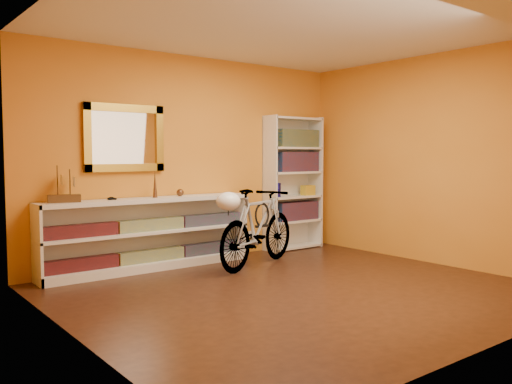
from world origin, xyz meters
TOP-DOWN VIEW (x-y plane):
  - floor at (0.00, 0.00)m, footprint 4.50×4.00m
  - ceiling at (0.00, 0.00)m, footprint 4.50×4.00m
  - back_wall at (0.00, 2.00)m, footprint 4.50×0.01m
  - left_wall at (-2.25, 0.00)m, footprint 0.01×4.00m
  - right_wall at (2.25, 0.00)m, footprint 0.01×4.00m
  - gilt_mirror at (-0.95, 1.97)m, footprint 0.98×0.06m
  - wall_socket at (0.90, 1.99)m, footprint 0.09×0.02m
  - console_unit at (-0.72, 1.81)m, footprint 2.60×0.35m
  - cd_row_lower at (-0.72, 1.79)m, footprint 2.50×0.13m
  - cd_row_upper at (-0.72, 1.79)m, footprint 2.50×0.13m
  - model_ship at (-1.71, 1.81)m, footprint 0.35×0.19m
  - toy_car at (-1.18, 1.81)m, footprint 0.00×0.00m
  - bronze_ornament at (-0.65, 1.81)m, footprint 0.05×0.05m
  - decorative_orb at (-0.31, 1.81)m, footprint 0.09×0.09m
  - bookcase at (1.56, 1.84)m, footprint 0.90×0.30m
  - book_row_a at (1.61, 1.84)m, footprint 0.70×0.22m
  - book_row_b at (1.61, 1.84)m, footprint 0.70×0.22m
  - book_row_c at (1.61, 1.84)m, footprint 0.70×0.22m
  - travel_mug at (1.25, 1.82)m, footprint 0.09×0.09m
  - red_tin at (1.36, 1.87)m, footprint 0.17×0.17m
  - yellow_bag at (1.81, 1.80)m, footprint 0.19×0.13m
  - bicycle at (0.40, 1.18)m, footprint 0.95×1.67m
  - helmet at (-0.18, 0.97)m, footprint 0.28×0.26m
  - u_lock at (0.49, 1.21)m, footprint 0.22×0.02m

SIDE VIEW (x-z plane):
  - floor at x=0.00m, z-range -0.01..0.00m
  - cd_row_lower at x=-0.72m, z-range 0.10..0.24m
  - wall_socket at x=0.90m, z-range 0.21..0.29m
  - console_unit at x=-0.72m, z-range 0.00..0.85m
  - bicycle at x=0.40m, z-range 0.00..0.95m
  - cd_row_upper at x=-0.72m, z-range 0.47..0.60m
  - book_row_a at x=1.61m, z-range 0.42..0.68m
  - u_lock at x=0.49m, z-range 0.51..0.73m
  - yellow_bag at x=1.81m, z-range 0.77..0.91m
  - helmet at x=-0.18m, z-range 0.74..0.94m
  - toy_car at x=-1.18m, z-range 0.85..0.85m
  - travel_mug at x=1.25m, z-range 0.77..0.96m
  - decorative_orb at x=-0.31m, z-range 0.85..0.94m
  - bookcase at x=1.56m, z-range 0.00..1.90m
  - bronze_ornament at x=-0.65m, z-range 0.85..1.17m
  - model_ship at x=-1.71m, z-range 0.85..1.24m
  - book_row_b at x=1.61m, z-range 1.11..1.40m
  - back_wall at x=0.00m, z-range 0.00..2.60m
  - left_wall at x=-2.25m, z-range 0.00..2.60m
  - right_wall at x=2.25m, z-range 0.00..2.60m
  - gilt_mirror at x=-0.95m, z-range 1.16..1.94m
  - red_tin at x=1.36m, z-range 1.46..1.65m
  - book_row_c at x=1.61m, z-range 1.46..1.71m
  - ceiling at x=0.00m, z-range 2.60..2.61m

